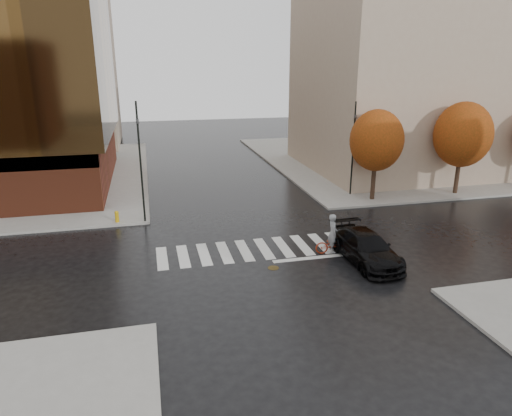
{
  "coord_description": "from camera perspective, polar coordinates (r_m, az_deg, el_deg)",
  "views": [
    {
      "loc": [
        -5.85,
        -21.87,
        9.76
      ],
      "look_at": [
        -0.18,
        1.64,
        2.0
      ],
      "focal_mm": 32.0,
      "sensor_mm": 36.0,
      "label": 1
    }
  ],
  "objects": [
    {
      "name": "ground",
      "position": [
        24.66,
        1.3,
        -5.54
      ],
      "size": [
        120.0,
        120.0,
        0.0
      ],
      "primitive_type": "plane",
      "color": "black",
      "rests_on": "ground"
    },
    {
      "name": "cyclist",
      "position": [
        24.55,
        9.65,
        -4.0
      ],
      "size": [
        2.04,
        1.01,
        2.22
      ],
      "rotation": [
        0.0,
        0.0,
        1.4
      ],
      "color": "maroon",
      "rests_on": "ground"
    },
    {
      "name": "sedan",
      "position": [
        23.94,
        13.57,
        -4.82
      ],
      "size": [
        2.33,
        5.31,
        1.52
      ],
      "primitive_type": "imported",
      "rotation": [
        0.0,
        0.0,
        0.04
      ],
      "color": "black",
      "rests_on": "ground"
    },
    {
      "name": "traffic_light_nw",
      "position": [
        28.68,
        -14.31,
        6.48
      ],
      "size": [
        0.2,
        0.17,
        7.44
      ],
      "rotation": [
        0.0,
        0.0,
        -1.65
      ],
      "color": "black",
      "rests_on": "sidewalk_nw"
    },
    {
      "name": "traffic_light_ne",
      "position": [
        34.73,
        12.07,
        7.93
      ],
      "size": [
        0.17,
        0.2,
        6.92
      ],
      "rotation": [
        0.0,
        0.0,
        3.34
      ],
      "color": "black",
      "rests_on": "sidewalk_ne"
    },
    {
      "name": "tree_ne_b",
      "position": [
        37.49,
        24.44,
        8.34
      ],
      "size": [
        4.2,
        4.2,
        6.89
      ],
      "color": "black",
      "rests_on": "sidewalk_ne"
    },
    {
      "name": "sidewalk_ne",
      "position": [
        51.51,
        18.26,
        6.06
      ],
      "size": [
        30.0,
        30.0,
        0.15
      ],
      "primitive_type": "cube",
      "color": "gray",
      "rests_on": "ground"
    },
    {
      "name": "building_nw_far",
      "position": [
        59.74,
        -24.43,
        16.66
      ],
      "size": [
        14.0,
        12.0,
        20.0
      ],
      "primitive_type": "cube",
      "color": "tan",
      "rests_on": "sidewalk_nw"
    },
    {
      "name": "crosswalk",
      "position": [
        25.1,
        1.01,
        -5.09
      ],
      "size": [
        12.0,
        3.0,
        0.01
      ],
      "primitive_type": "cube",
      "color": "silver",
      "rests_on": "ground"
    },
    {
      "name": "building_ne_tan",
      "position": [
        45.1,
        17.6,
        16.23
      ],
      "size": [
        16.0,
        16.0,
        18.0
      ],
      "primitive_type": "cube",
      "color": "tan",
      "rests_on": "sidewalk_ne"
    },
    {
      "name": "manhole",
      "position": [
        22.86,
        2.18,
        -7.49
      ],
      "size": [
        0.64,
        0.64,
        0.01
      ],
      "primitive_type": "cylinder",
      "rotation": [
        0.0,
        0.0,
        0.16
      ],
      "color": "#4E3E1C",
      "rests_on": "ground"
    },
    {
      "name": "fire_hydrant",
      "position": [
        29.91,
        -17.0,
        -0.95
      ],
      "size": [
        0.26,
        0.26,
        0.74
      ],
      "color": "#C4960B",
      "rests_on": "sidewalk_nw"
    },
    {
      "name": "tree_ne_a",
      "position": [
        33.71,
        14.83,
        8.15
      ],
      "size": [
        3.8,
        3.8,
        6.5
      ],
      "color": "black",
      "rests_on": "sidewalk_ne"
    }
  ]
}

